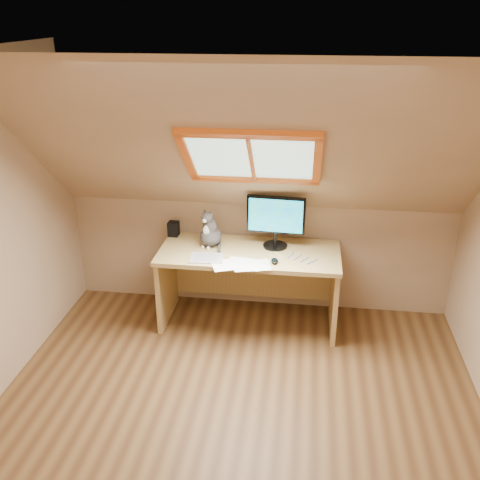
# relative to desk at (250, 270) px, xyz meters

# --- Properties ---
(ground) EXTENTS (3.50, 3.50, 0.00)m
(ground) POSITION_rel_desk_xyz_m (0.05, -1.45, -0.49)
(ground) COLOR brown
(ground) RESTS_ON ground
(room_shell) EXTENTS (3.52, 3.52, 2.41)m
(room_shell) POSITION_rel_desk_xyz_m (0.05, -1.54, 0.94)
(room_shell) COLOR tan
(room_shell) RESTS_ON ground
(desk) EXTENTS (1.55, 0.68, 0.71)m
(desk) POSITION_rel_desk_xyz_m (0.00, 0.00, 0.00)
(desk) COLOR tan
(desk) RESTS_ON ground
(monitor) EXTENTS (0.50, 0.21, 0.46)m
(monitor) POSITION_rel_desk_xyz_m (0.21, 0.05, 0.49)
(monitor) COLOR black
(monitor) RESTS_ON desk
(cat) EXTENTS (0.26, 0.28, 0.35)m
(cat) POSITION_rel_desk_xyz_m (-0.35, 0.01, 0.34)
(cat) COLOR #4C4643
(cat) RESTS_ON desk
(desk_speaker) EXTENTS (0.10, 0.10, 0.13)m
(desk_speaker) POSITION_rel_desk_xyz_m (-0.73, 0.18, 0.29)
(desk_speaker) COLOR black
(desk_speaker) RESTS_ON desk
(graphics_tablet) EXTENTS (0.29, 0.22, 0.01)m
(graphics_tablet) POSITION_rel_desk_xyz_m (-0.33, -0.27, 0.23)
(graphics_tablet) COLOR #B2B2B7
(graphics_tablet) RESTS_ON desk
(mouse) EXTENTS (0.07, 0.11, 0.03)m
(mouse) POSITION_rel_desk_xyz_m (0.23, -0.27, 0.24)
(mouse) COLOR black
(mouse) RESTS_ON desk
(papers) EXTENTS (0.35, 0.30, 0.01)m
(papers) POSITION_rel_desk_xyz_m (-0.03, -0.33, 0.22)
(papers) COLOR white
(papers) RESTS_ON desk
(cables) EXTENTS (0.51, 0.26, 0.01)m
(cables) POSITION_rel_desk_xyz_m (0.35, -0.19, 0.22)
(cables) COLOR silver
(cables) RESTS_ON desk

